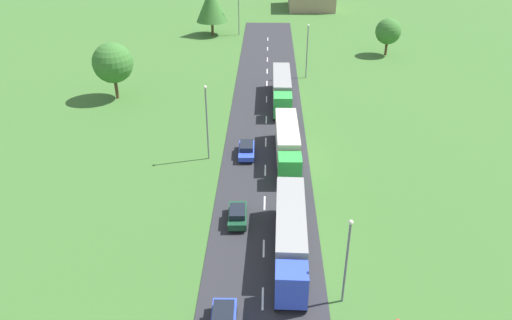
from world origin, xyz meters
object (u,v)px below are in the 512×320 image
(truck_lead, at_px, (291,234))
(truck_second, at_px, (287,142))
(car_third, at_px, (247,149))
(lamppost_third, at_px, (307,49))
(tree_birch, at_px, (211,4))
(truck_third, at_px, (282,88))
(tree_oak, at_px, (388,31))
(car_second, at_px, (237,215))
(lamppost_fourth, at_px, (239,10))
(lamppost_lead, at_px, (347,257))
(lamppost_second, at_px, (207,119))
(tree_maple, at_px, (113,63))

(truck_lead, distance_m, truck_second, 17.02)
(car_third, xyz_separation_m, lamppost_third, (8.57, 27.05, 4.01))
(truck_lead, bearing_deg, tree_birch, 101.11)
(truck_third, height_order, tree_oak, tree_oak)
(car_second, relative_size, lamppost_fourth, 0.43)
(lamppost_lead, relative_size, lamppost_second, 0.85)
(truck_lead, height_order, lamppost_fourth, lamppost_fourth)
(car_third, xyz_separation_m, tree_maple, (-19.91, 17.40, 4.56))
(lamppost_lead, relative_size, tree_birch, 0.76)
(truck_second, bearing_deg, truck_lead, -90.78)
(lamppost_lead, distance_m, lamppost_third, 50.07)
(tree_maple, bearing_deg, truck_third, -2.54)
(car_second, relative_size, lamppost_lead, 0.53)
(truck_second, relative_size, lamppost_lead, 1.68)
(truck_second, relative_size, tree_oak, 1.90)
(car_third, bearing_deg, lamppost_fourth, 94.15)
(car_third, relative_size, tree_birch, 0.45)
(lamppost_lead, bearing_deg, lamppost_fourth, 99.07)
(truck_third, relative_size, tree_oak, 2.06)
(car_third, height_order, lamppost_fourth, lamppost_fourth)
(truck_second, bearing_deg, car_third, 172.43)
(lamppost_third, bearing_deg, car_third, -107.57)
(lamppost_fourth, xyz_separation_m, tree_oak, (27.91, -13.35, -0.70))
(lamppost_lead, distance_m, tree_oak, 64.68)
(truck_third, distance_m, lamppost_fourth, 37.76)
(truck_third, height_order, lamppost_second, lamppost_second)
(lamppost_second, bearing_deg, car_third, 10.22)
(car_third, relative_size, lamppost_third, 0.51)
(truck_third, bearing_deg, car_second, -99.04)
(tree_oak, xyz_separation_m, tree_maple, (-43.97, -22.31, 1.01))
(truck_lead, xyz_separation_m, tree_birch, (-13.83, 70.38, 4.16))
(lamppost_third, bearing_deg, truck_second, -97.94)
(truck_second, distance_m, truck_third, 16.95)
(lamppost_lead, xyz_separation_m, tree_maple, (-28.20, 40.42, 1.13))
(truck_third, distance_m, lamppost_lead, 39.59)
(truck_third, relative_size, car_second, 3.47)
(car_third, bearing_deg, lamppost_second, -169.78)
(lamppost_lead, xyz_separation_m, lamppost_fourth, (-12.14, 76.08, 0.81))
(tree_oak, bearing_deg, tree_maple, -153.10)
(car_third, distance_m, tree_birch, 53.85)
(car_second, xyz_separation_m, tree_birch, (-9.06, 65.84, 5.52))
(truck_third, bearing_deg, truck_second, -88.94)
(lamppost_second, bearing_deg, truck_second, 1.01)
(truck_second, distance_m, lamppost_lead, 22.77)
(truck_third, distance_m, tree_birch, 39.14)
(car_third, height_order, tree_birch, tree_birch)
(lamppost_lead, xyz_separation_m, tree_birch, (-17.65, 75.75, 2.10))
(truck_lead, height_order, lamppost_lead, lamppost_lead)
(truck_lead, height_order, truck_second, truck_lead)
(truck_third, bearing_deg, lamppost_third, 68.72)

